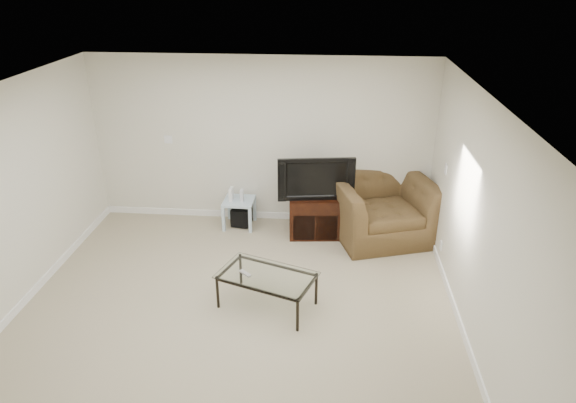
# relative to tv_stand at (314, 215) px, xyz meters

# --- Properties ---
(floor) EXTENTS (5.00, 5.00, 0.00)m
(floor) POSITION_rel_tv_stand_xyz_m (-0.82, -2.05, -0.30)
(floor) COLOR tan
(floor) RESTS_ON ground
(ceiling) EXTENTS (5.00, 5.00, 0.00)m
(ceiling) POSITION_rel_tv_stand_xyz_m (-0.82, -2.05, 2.20)
(ceiling) COLOR white
(ceiling) RESTS_ON ground
(wall_back) EXTENTS (5.00, 0.02, 2.50)m
(wall_back) POSITION_rel_tv_stand_xyz_m (-0.82, 0.45, 0.95)
(wall_back) COLOR silver
(wall_back) RESTS_ON ground
(wall_right) EXTENTS (0.02, 5.00, 2.50)m
(wall_right) POSITION_rel_tv_stand_xyz_m (1.68, -2.05, 0.95)
(wall_right) COLOR silver
(wall_right) RESTS_ON ground
(plate_back) EXTENTS (0.12, 0.02, 0.12)m
(plate_back) POSITION_rel_tv_stand_xyz_m (-2.22, 0.44, 0.95)
(plate_back) COLOR white
(plate_back) RESTS_ON wall_back
(plate_right_switch) EXTENTS (0.02, 0.09, 0.13)m
(plate_right_switch) POSITION_rel_tv_stand_xyz_m (1.67, -0.45, 0.95)
(plate_right_switch) COLOR white
(plate_right_switch) RESTS_ON wall_right
(plate_right_outlet) EXTENTS (0.02, 0.08, 0.12)m
(plate_right_outlet) POSITION_rel_tv_stand_xyz_m (1.67, -0.75, -0.00)
(plate_right_outlet) COLOR white
(plate_right_outlet) RESTS_ON wall_right
(tv_stand) EXTENTS (0.77, 0.57, 0.61)m
(tv_stand) POSITION_rel_tv_stand_xyz_m (0.00, 0.00, 0.00)
(tv_stand) COLOR black
(tv_stand) RESTS_ON floor
(dvd_player) EXTENTS (0.40, 0.30, 0.05)m
(dvd_player) POSITION_rel_tv_stand_xyz_m (0.00, -0.04, 0.20)
(dvd_player) COLOR black
(dvd_player) RESTS_ON tv_stand
(television) EXTENTS (1.02, 0.34, 0.62)m
(television) POSITION_rel_tv_stand_xyz_m (0.00, -0.03, 0.61)
(television) COLOR black
(television) RESTS_ON tv_stand
(side_table) EXTENTS (0.46, 0.46, 0.43)m
(side_table) POSITION_rel_tv_stand_xyz_m (-1.14, 0.16, -0.09)
(side_table) COLOR #A2BFC9
(side_table) RESTS_ON floor
(subwoofer) EXTENTS (0.30, 0.30, 0.27)m
(subwoofer) POSITION_rel_tv_stand_xyz_m (-1.11, 0.18, -0.15)
(subwoofer) COLOR black
(subwoofer) RESTS_ON floor
(game_console) EXTENTS (0.05, 0.14, 0.20)m
(game_console) POSITION_rel_tv_stand_xyz_m (-1.24, 0.14, 0.22)
(game_console) COLOR white
(game_console) RESTS_ON side_table
(game_case) EXTENTS (0.05, 0.13, 0.17)m
(game_case) POSITION_rel_tv_stand_xyz_m (-1.08, 0.14, 0.21)
(game_case) COLOR silver
(game_case) RESTS_ON side_table
(recliner) EXTENTS (1.54, 1.24, 1.17)m
(recliner) POSITION_rel_tv_stand_xyz_m (0.96, 0.00, 0.28)
(recliner) COLOR brown
(recliner) RESTS_ON floor
(coffee_table) EXTENTS (1.22, 0.94, 0.42)m
(coffee_table) POSITION_rel_tv_stand_xyz_m (-0.48, -1.81, -0.09)
(coffee_table) COLOR black
(coffee_table) RESTS_ON floor
(remote) EXTENTS (0.15, 0.15, 0.02)m
(remote) POSITION_rel_tv_stand_xyz_m (-0.72, -1.82, 0.13)
(remote) COLOR #B2B2B7
(remote) RESTS_ON coffee_table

